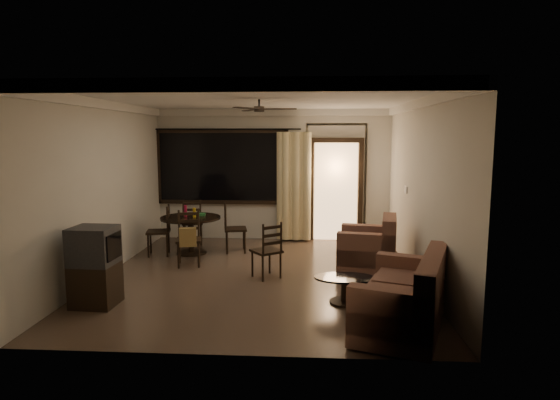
# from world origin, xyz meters

# --- Properties ---
(ground) EXTENTS (5.50, 5.50, 0.00)m
(ground) POSITION_xyz_m (0.00, 0.00, 0.00)
(ground) COLOR #7F6651
(ground) RESTS_ON ground
(room_shell) EXTENTS (5.50, 6.70, 5.50)m
(room_shell) POSITION_xyz_m (0.59, 1.77, 1.83)
(room_shell) COLOR beige
(room_shell) RESTS_ON ground
(dining_table) EXTENTS (1.14, 1.14, 0.93)m
(dining_table) POSITION_xyz_m (-1.47, 1.38, 0.56)
(dining_table) COLOR black
(dining_table) RESTS_ON ground
(dining_chair_west) EXTENTS (0.50, 0.50, 0.95)m
(dining_chair_west) POSITION_xyz_m (-2.04, 1.21, 0.28)
(dining_chair_west) COLOR black
(dining_chair_west) RESTS_ON ground
(dining_chair_east) EXTENTS (0.50, 0.50, 0.95)m
(dining_chair_east) POSITION_xyz_m (-0.65, 1.55, 0.28)
(dining_chair_east) COLOR black
(dining_chair_east) RESTS_ON ground
(dining_chair_south) EXTENTS (0.50, 0.54, 0.95)m
(dining_chair_south) POSITION_xyz_m (-1.30, 0.54, 0.31)
(dining_chair_south) COLOR black
(dining_chair_south) RESTS_ON ground
(dining_chair_north) EXTENTS (0.50, 0.50, 0.95)m
(dining_chair_north) POSITION_xyz_m (-1.63, 2.15, 0.28)
(dining_chair_north) COLOR black
(dining_chair_north) RESTS_ON ground
(tv_cabinet) EXTENTS (0.58, 0.52, 1.06)m
(tv_cabinet) POSITION_xyz_m (-2.05, -1.42, 0.53)
(tv_cabinet) COLOR black
(tv_cabinet) RESTS_ON ground
(sofa) EXTENTS (1.39, 1.85, 0.88)m
(sofa) POSITION_xyz_m (1.92, -1.95, 0.35)
(sofa) COLOR #3E261D
(sofa) RESTS_ON ground
(armchair) EXTENTS (1.06, 1.06, 0.92)m
(armchair) POSITION_xyz_m (1.80, 0.35, 0.38)
(armchair) COLOR #3E261D
(armchair) RESTS_ON ground
(coffee_table) EXTENTS (0.82, 0.49, 0.36)m
(coffee_table) POSITION_xyz_m (1.27, -1.14, 0.24)
(coffee_table) COLOR black
(coffee_table) RESTS_ON ground
(side_chair) EXTENTS (0.56, 0.56, 0.91)m
(side_chair) POSITION_xyz_m (0.11, -0.08, 0.27)
(side_chair) COLOR black
(side_chair) RESTS_ON ground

